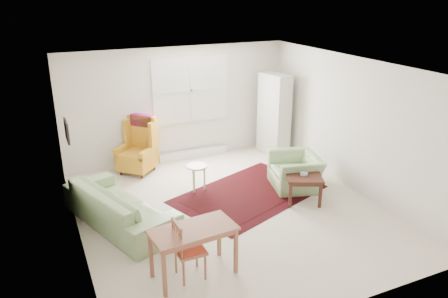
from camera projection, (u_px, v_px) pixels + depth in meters
name	position (u px, v px, depth m)	size (l,w,h in m)	color
room	(227.00, 139.00, 7.34)	(5.04, 5.54, 2.51)	beige
rug	(249.00, 194.00, 8.20)	(2.69, 1.73, 0.03)	black
sofa	(119.00, 198.00, 7.04)	(2.26, 0.89, 0.91)	#84A36D
armchair	(296.00, 168.00, 8.39)	(0.99, 0.86, 0.77)	#84A36D
wingback_chair	(136.00, 146.00, 8.98)	(0.68, 0.72, 1.18)	orange
coffee_table	(303.00, 188.00, 7.88)	(0.63, 0.63, 0.51)	#3C1A12
stool	(197.00, 178.00, 8.28)	(0.39, 0.39, 0.52)	white
cabinet	(274.00, 115.00, 9.93)	(0.39, 0.75, 1.87)	silver
desk	(194.00, 252.00, 5.79)	(1.12, 0.56, 0.71)	#95563C
desk_chair	(190.00, 249.00, 5.74)	(0.37, 0.37, 0.86)	#95563C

